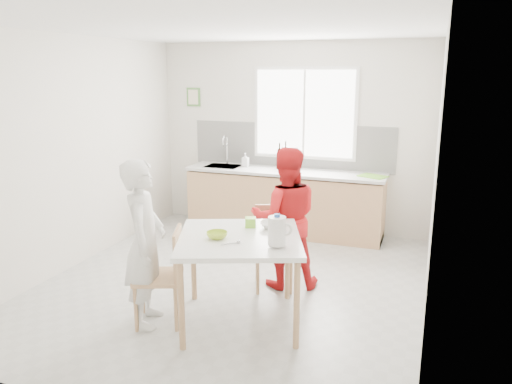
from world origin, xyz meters
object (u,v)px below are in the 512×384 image
(person_red, at_px, (285,218))
(wine_bottle_a, at_px, (285,158))
(milk_jug, at_px, (277,231))
(chair_left, at_px, (165,272))
(bowl_white, at_px, (272,225))
(bowl_green, at_px, (217,235))
(wine_bottle_b, at_px, (279,159))
(person_white, at_px, (145,244))
(dining_table, at_px, (240,245))
(chair_far, at_px, (273,243))

(person_red, bearing_deg, wine_bottle_a, -94.16)
(person_red, bearing_deg, milk_jug, 82.13)
(chair_left, distance_m, bowl_white, 1.08)
(bowl_green, bearing_deg, wine_bottle_b, 96.28)
(person_red, distance_m, wine_bottle_a, 1.99)
(milk_jug, bearing_deg, person_white, 166.57)
(milk_jug, relative_size, wine_bottle_a, 0.84)
(dining_table, height_order, chair_left, chair_left)
(milk_jug, bearing_deg, wine_bottle_a, 84.50)
(bowl_white, height_order, wine_bottle_b, wine_bottle_b)
(chair_left, distance_m, person_white, 0.32)
(person_white, xyz_separation_m, wine_bottle_a, (0.39, 3.11, 0.31))
(person_red, xyz_separation_m, milk_jug, (0.25, -1.08, 0.22))
(dining_table, height_order, wine_bottle_a, wine_bottle_a)
(wine_bottle_b, bearing_deg, bowl_green, -83.72)
(chair_far, distance_m, person_white, 1.48)
(chair_far, distance_m, milk_jug, 1.21)
(person_white, height_order, milk_jug, person_white)
(person_red, relative_size, wine_bottle_a, 4.76)
(dining_table, height_order, milk_jug, milk_jug)
(person_white, xyz_separation_m, milk_jug, (1.20, 0.16, 0.21))
(dining_table, relative_size, wine_bottle_b, 4.68)
(bowl_white, relative_size, milk_jug, 0.81)
(chair_left, xyz_separation_m, chair_far, (0.67, 1.13, -0.01))
(person_white, distance_m, wine_bottle_b, 3.09)
(bowl_white, bearing_deg, bowl_green, -128.15)
(wine_bottle_a, relative_size, wine_bottle_b, 1.07)
(bowl_green, relative_size, wine_bottle_a, 0.59)
(dining_table, height_order, wine_bottle_b, wine_bottle_b)
(chair_left, height_order, bowl_white, chair_left)
(chair_left, height_order, person_red, person_red)
(chair_left, relative_size, bowl_green, 4.81)
(person_red, xyz_separation_m, wine_bottle_a, (-0.56, 1.88, 0.32))
(bowl_white, distance_m, wine_bottle_a, 2.55)
(milk_jug, bearing_deg, bowl_white, 92.57)
(bowl_green, bearing_deg, person_red, 72.90)
(person_red, height_order, wine_bottle_a, person_red)
(dining_table, relative_size, milk_jug, 5.24)
(person_red, height_order, bowl_white, person_red)
(dining_table, relative_size, bowl_green, 7.46)
(person_white, relative_size, bowl_white, 7.07)
(person_white, relative_size, person_red, 1.01)
(wine_bottle_a, bearing_deg, dining_table, -81.69)
(chair_far, relative_size, person_white, 0.57)
(chair_left, xyz_separation_m, wine_bottle_b, (0.15, 3.00, 0.57))
(chair_left, bearing_deg, person_red, 125.16)
(person_white, xyz_separation_m, wine_bottle_b, (0.31, 3.06, 0.30))
(person_red, distance_m, bowl_white, 0.60)
(chair_left, distance_m, person_red, 1.44)
(chair_far, bearing_deg, wine_bottle_a, 82.20)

